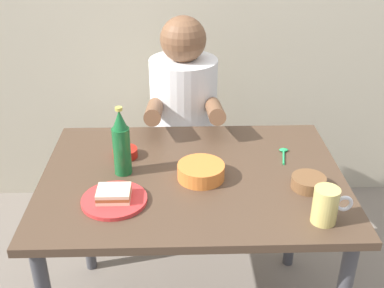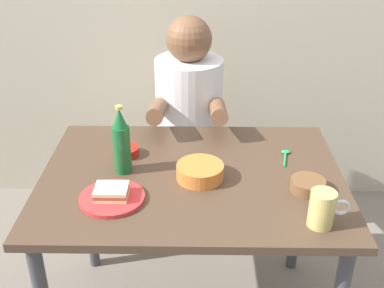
{
  "view_description": "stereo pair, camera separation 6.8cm",
  "coord_description": "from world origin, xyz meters",
  "px_view_note": "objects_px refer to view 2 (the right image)",
  "views": [
    {
      "loc": [
        -0.05,
        -1.49,
        1.67
      ],
      "look_at": [
        0.0,
        0.05,
        0.84
      ],
      "focal_mm": 44.89,
      "sensor_mm": 36.0,
      "label": 1
    },
    {
      "loc": [
        0.02,
        -1.49,
        1.67
      ],
      "look_at": [
        0.0,
        0.05,
        0.84
      ],
      "focal_mm": 44.89,
      "sensor_mm": 36.0,
      "label": 2
    }
  ],
  "objects_px": {
    "soup_bowl_orange": "(200,171)",
    "beer_mug": "(323,209)",
    "person_seated": "(189,102)",
    "plate_orange": "(112,198)",
    "stool": "(189,175)",
    "dining_table": "(192,196)",
    "sandwich": "(111,192)",
    "beer_bottle": "(121,143)"
  },
  "relations": [
    {
      "from": "beer_mug",
      "to": "soup_bowl_orange",
      "type": "xyz_separation_m",
      "value": [
        -0.37,
        0.27,
        -0.03
      ]
    },
    {
      "from": "sandwich",
      "to": "beer_bottle",
      "type": "xyz_separation_m",
      "value": [
        0.01,
        0.19,
        0.09
      ]
    },
    {
      "from": "beer_bottle",
      "to": "dining_table",
      "type": "bearing_deg",
      "value": -5.06
    },
    {
      "from": "plate_orange",
      "to": "soup_bowl_orange",
      "type": "xyz_separation_m",
      "value": [
        0.3,
        0.14,
        0.02
      ]
    },
    {
      "from": "plate_orange",
      "to": "dining_table",
      "type": "bearing_deg",
      "value": 31.77
    },
    {
      "from": "sandwich",
      "to": "beer_mug",
      "type": "relative_size",
      "value": 0.87
    },
    {
      "from": "soup_bowl_orange",
      "to": "beer_mug",
      "type": "bearing_deg",
      "value": -35.32
    },
    {
      "from": "sandwich",
      "to": "beer_bottle",
      "type": "bearing_deg",
      "value": 86.21
    },
    {
      "from": "dining_table",
      "to": "stool",
      "type": "height_order",
      "value": "dining_table"
    },
    {
      "from": "stool",
      "to": "soup_bowl_orange",
      "type": "distance_m",
      "value": 0.78
    },
    {
      "from": "dining_table",
      "to": "beer_bottle",
      "type": "distance_m",
      "value": 0.33
    },
    {
      "from": "dining_table",
      "to": "beer_mug",
      "type": "relative_size",
      "value": 8.73
    },
    {
      "from": "sandwich",
      "to": "person_seated",
      "type": "bearing_deg",
      "value": 72.78
    },
    {
      "from": "dining_table",
      "to": "beer_bottle",
      "type": "xyz_separation_m",
      "value": [
        -0.25,
        0.02,
        0.21
      ]
    },
    {
      "from": "dining_table",
      "to": "stool",
      "type": "xyz_separation_m",
      "value": [
        -0.02,
        0.63,
        -0.3
      ]
    },
    {
      "from": "soup_bowl_orange",
      "to": "dining_table",
      "type": "bearing_deg",
      "value": 141.11
    },
    {
      "from": "stool",
      "to": "sandwich",
      "type": "xyz_separation_m",
      "value": [
        -0.24,
        -0.79,
        0.42
      ]
    },
    {
      "from": "plate_orange",
      "to": "soup_bowl_orange",
      "type": "bearing_deg",
      "value": 25.37
    },
    {
      "from": "plate_orange",
      "to": "sandwich",
      "type": "height_order",
      "value": "sandwich"
    },
    {
      "from": "beer_bottle",
      "to": "beer_mug",
      "type": "bearing_deg",
      "value": -25.38
    },
    {
      "from": "dining_table",
      "to": "stool",
      "type": "relative_size",
      "value": 2.44
    },
    {
      "from": "beer_mug",
      "to": "stool",
      "type": "bearing_deg",
      "value": 114.91
    },
    {
      "from": "person_seated",
      "to": "sandwich",
      "type": "relative_size",
      "value": 6.54
    },
    {
      "from": "dining_table",
      "to": "stool",
      "type": "bearing_deg",
      "value": 92.06
    },
    {
      "from": "stool",
      "to": "plate_orange",
      "type": "distance_m",
      "value": 0.92
    },
    {
      "from": "stool",
      "to": "beer_mug",
      "type": "distance_m",
      "value": 1.11
    },
    {
      "from": "stool",
      "to": "sandwich",
      "type": "relative_size",
      "value": 4.09
    },
    {
      "from": "stool",
      "to": "person_seated",
      "type": "distance_m",
      "value": 0.42
    },
    {
      "from": "stool",
      "to": "beer_bottle",
      "type": "height_order",
      "value": "beer_bottle"
    },
    {
      "from": "person_seated",
      "to": "soup_bowl_orange",
      "type": "height_order",
      "value": "person_seated"
    },
    {
      "from": "plate_orange",
      "to": "beer_bottle",
      "type": "distance_m",
      "value": 0.22
    },
    {
      "from": "beer_mug",
      "to": "beer_bottle",
      "type": "height_order",
      "value": "beer_bottle"
    },
    {
      "from": "dining_table",
      "to": "sandwich",
      "type": "height_order",
      "value": "sandwich"
    },
    {
      "from": "dining_table",
      "to": "sandwich",
      "type": "distance_m",
      "value": 0.34
    },
    {
      "from": "dining_table",
      "to": "beer_bottle",
      "type": "height_order",
      "value": "beer_bottle"
    },
    {
      "from": "person_seated",
      "to": "beer_mug",
      "type": "height_order",
      "value": "person_seated"
    },
    {
      "from": "person_seated",
      "to": "beer_bottle",
      "type": "bearing_deg",
      "value": -111.12
    },
    {
      "from": "sandwich",
      "to": "beer_mug",
      "type": "distance_m",
      "value": 0.68
    },
    {
      "from": "person_seated",
      "to": "plate_orange",
      "type": "distance_m",
      "value": 0.82
    },
    {
      "from": "stool",
      "to": "sandwich",
      "type": "height_order",
      "value": "sandwich"
    },
    {
      "from": "soup_bowl_orange",
      "to": "beer_bottle",
      "type": "bearing_deg",
      "value": 170.64
    },
    {
      "from": "plate_orange",
      "to": "sandwich",
      "type": "bearing_deg",
      "value": 26.57
    }
  ]
}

